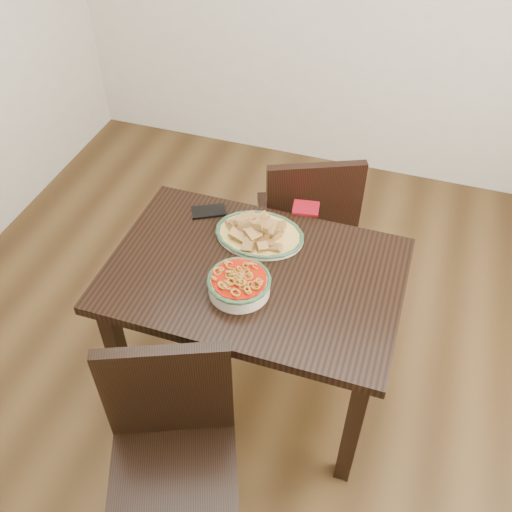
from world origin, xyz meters
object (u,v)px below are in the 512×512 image
(dining_table, at_px, (254,291))
(chair_near, at_px, (172,447))
(fish_plate, at_px, (260,228))
(noodle_bowl, at_px, (239,283))
(smartphone, at_px, (209,211))
(chair_far, at_px, (307,220))

(dining_table, relative_size, chair_near, 1.22)
(dining_table, bearing_deg, chair_near, -97.29)
(fish_plate, xyz_separation_m, noodle_bowl, (0.02, -0.29, -0.00))
(dining_table, xyz_separation_m, chair_near, (-0.08, -0.62, -0.14))
(noodle_bowl, distance_m, smartphone, 0.46)
(chair_near, height_order, smartphone, chair_near)
(fish_plate, bearing_deg, dining_table, -77.85)
(fish_plate, relative_size, smartphone, 2.47)
(chair_near, bearing_deg, chair_far, 61.15)
(chair_near, bearing_deg, dining_table, 60.03)
(noodle_bowl, xyz_separation_m, smartphone, (-0.26, 0.37, -0.04))
(fish_plate, distance_m, noodle_bowl, 0.30)
(dining_table, height_order, noodle_bowl, noodle_bowl)
(chair_far, distance_m, chair_near, 1.26)
(noodle_bowl, bearing_deg, dining_table, 79.63)
(chair_near, xyz_separation_m, fish_plate, (0.04, 0.81, 0.30))
(dining_table, distance_m, chair_far, 0.65)
(chair_near, bearing_deg, fish_plate, 64.50)
(dining_table, bearing_deg, noodle_bowl, -100.37)
(chair_far, bearing_deg, noodle_bowl, 60.28)
(fish_plate, bearing_deg, smartphone, 162.70)
(noodle_bowl, bearing_deg, fish_plate, 93.84)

